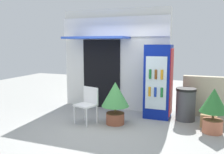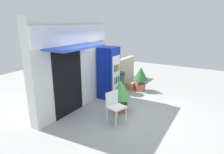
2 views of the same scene
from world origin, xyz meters
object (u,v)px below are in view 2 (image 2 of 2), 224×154
(potted_plant_curbside, at_px, (141,77))
(trash_bin, at_px, (119,82))
(plastic_chair, at_px, (115,104))
(potted_plant_near_shop, at_px, (121,93))
(drink_cooler, at_px, (109,73))
(cardboard_box, at_px, (131,86))

(potted_plant_curbside, distance_m, trash_bin, 0.95)
(plastic_chair, height_order, potted_plant_near_shop, potted_plant_near_shop)
(plastic_chair, xyz_separation_m, potted_plant_curbside, (2.87, 0.38, 0.08))
(plastic_chair, bearing_deg, potted_plant_curbside, 7.46)
(potted_plant_curbside, bearing_deg, potted_plant_near_shop, -174.25)
(potted_plant_near_shop, bearing_deg, potted_plant_curbside, 5.75)
(trash_bin, bearing_deg, plastic_chair, -154.49)
(drink_cooler, height_order, cardboard_box, drink_cooler)
(potted_plant_near_shop, xyz_separation_m, trash_bin, (1.58, 0.92, -0.22))
(drink_cooler, relative_size, trash_bin, 2.31)
(potted_plant_near_shop, distance_m, trash_bin, 1.84)
(drink_cooler, relative_size, potted_plant_curbside, 1.94)
(trash_bin, xyz_separation_m, cardboard_box, (0.56, -0.30, -0.27))
(potted_plant_curbside, bearing_deg, trash_bin, 132.04)
(drink_cooler, relative_size, plastic_chair, 2.18)
(drink_cooler, bearing_deg, potted_plant_near_shop, -132.41)
(drink_cooler, height_order, potted_plant_near_shop, drink_cooler)
(plastic_chair, distance_m, trash_bin, 2.49)
(plastic_chair, relative_size, potted_plant_curbside, 0.89)
(trash_bin, bearing_deg, potted_plant_curbside, -47.96)
(potted_plant_near_shop, bearing_deg, trash_bin, 30.16)
(potted_plant_curbside, bearing_deg, plastic_chair, -172.54)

